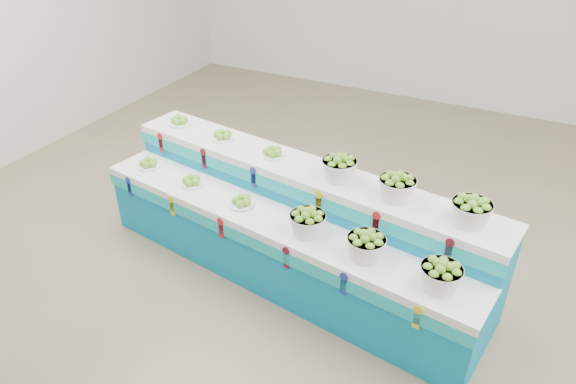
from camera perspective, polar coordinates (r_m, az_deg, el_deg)
The scene contains 14 objects.
ground at distance 4.94m, azimuth 7.87°, elevation -10.81°, with size 10.00×10.00×0.00m, color #756950.
display_stand at distance 4.85m, azimuth 0.00°, elevation -3.63°, with size 3.82×0.99×1.02m, color #0886B8, non-canonical shape.
plate_lower_left at distance 5.52m, azimuth -14.89°, elevation 3.06°, with size 0.22×0.22×0.10m, color white.
plate_lower_mid at distance 5.11m, azimuth -10.41°, elevation 1.22°, with size 0.22×0.22×0.10m, color white.
plate_lower_right at distance 4.73m, azimuth -5.06°, elevation -0.99°, with size 0.22×0.22×0.10m, color white.
basket_lower_left at distance 4.34m, azimuth 2.15°, elevation -3.24°, with size 0.30×0.30×0.23m, color silver, non-canonical shape.
basket_lower_mid at distance 4.12m, azimuth 8.47°, elevation -5.73°, with size 0.30×0.30×0.23m, color silver, non-canonical shape.
basket_lower_right at distance 3.96m, azimuth 16.25°, elevation -8.66°, with size 0.30×0.30×0.23m, color silver, non-canonical shape.
plate_upper_left at distance 5.67m, azimuth -11.72°, elevation 7.61°, with size 0.22×0.22×0.10m, color white.
plate_upper_mid at distance 5.27m, azimuth -7.10°, elevation 6.16°, with size 0.22×0.22×0.10m, color white.
plate_upper_right at distance 4.90m, azimuth -1.65°, elevation 4.38°, with size 0.22×0.22×0.10m, color white.
basket_upper_left at distance 4.52m, azimuth 5.57°, elevation 2.68°, with size 0.30×0.30×0.23m, color silver, non-canonical shape.
basket_upper_mid at distance 4.32m, azimuth 11.76°, elevation 0.60°, with size 0.30×0.30×0.23m, color silver, non-canonical shape.
basket_upper_right at distance 4.16m, azimuth 19.25°, elevation -1.92°, with size 0.30×0.30×0.23m, color silver, non-canonical shape.
Camera 1 is at (1.04, -3.52, 3.30)m, focal length 32.77 mm.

